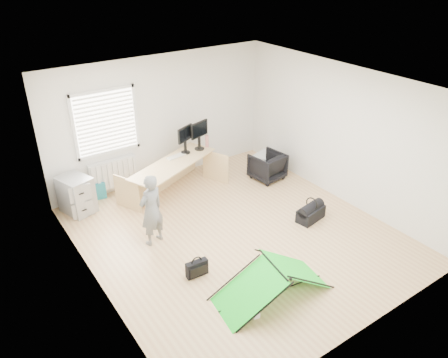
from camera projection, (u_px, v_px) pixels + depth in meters
ground at (237, 234)px, 7.84m from camera, size 5.50×5.50×0.00m
back_wall at (161, 119)px, 9.20m from camera, size 5.00×0.02×2.70m
window at (106, 122)px, 8.47m from camera, size 1.20×0.06×1.20m
radiator at (113, 173)px, 8.96m from camera, size 1.00×0.12×0.60m
desk at (174, 179)px, 8.96m from camera, size 2.18×1.44×0.71m
filing_cabinet at (76, 195)px, 8.36m from camera, size 0.64×0.74×0.73m
monitor_left at (185, 143)px, 9.13m from camera, size 0.46×0.28×0.44m
monitor_right at (199, 139)px, 9.29m from camera, size 0.49×0.24×0.46m
keyboard at (176, 156)px, 9.05m from camera, size 0.45×0.21×0.02m
thermos at (207, 141)px, 9.45m from camera, size 0.08×0.08×0.27m
office_chair at (267, 166)px, 9.59m from camera, size 0.72×0.73×0.60m
person at (151, 210)px, 7.33m from camera, size 0.54×0.43×1.30m
kite at (272, 280)px, 6.36m from camera, size 1.85×1.02×0.54m
storage_crate at (264, 159)px, 10.26m from camera, size 0.60×0.50×0.29m
tote_bag at (98, 191)px, 8.88m from camera, size 0.32×0.18×0.36m
laptop_bag at (197, 268)px, 6.80m from camera, size 0.36×0.13×0.27m
white_box at (256, 314)px, 6.07m from camera, size 0.11×0.11×0.09m
duffel_bag at (311, 214)px, 8.20m from camera, size 0.61×0.39×0.25m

